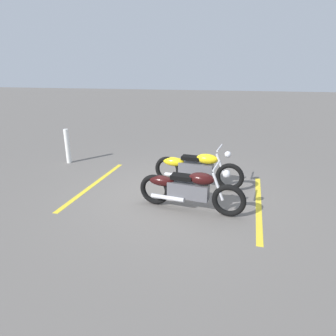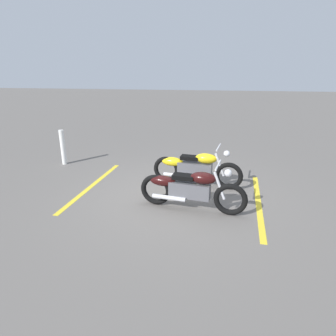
# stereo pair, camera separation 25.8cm
# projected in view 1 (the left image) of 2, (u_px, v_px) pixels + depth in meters

# --- Properties ---
(ground_plane) EXTENTS (60.00, 60.00, 0.00)m
(ground_plane) POSITION_uv_depth(u_px,v_px,m) (173.00, 195.00, 6.79)
(ground_plane) COLOR #66605B
(motorcycle_bright_foreground) EXTENTS (2.22, 0.65, 1.04)m
(motorcycle_bright_foreground) POSITION_uv_depth(u_px,v_px,m) (195.00, 168.00, 7.17)
(motorcycle_bright_foreground) COLOR black
(motorcycle_bright_foreground) RESTS_ON ground
(motorcycle_dark_foreground) EXTENTS (2.22, 0.66, 1.04)m
(motorcycle_dark_foreground) POSITION_uv_depth(u_px,v_px,m) (188.00, 189.00, 5.96)
(motorcycle_dark_foreground) COLOR black
(motorcycle_dark_foreground) RESTS_ON ground
(bollard_post) EXTENTS (0.14, 0.14, 1.04)m
(bollard_post) POSITION_uv_depth(u_px,v_px,m) (67.00, 146.00, 8.87)
(bollard_post) COLOR white
(bollard_post) RESTS_ON ground
(parking_stripe_near) EXTENTS (0.38, 3.20, 0.01)m
(parking_stripe_near) POSITION_uv_depth(u_px,v_px,m) (259.00, 205.00, 6.31)
(parking_stripe_near) COLOR yellow
(parking_stripe_near) RESTS_ON ground
(parking_stripe_mid) EXTENTS (0.38, 3.20, 0.01)m
(parking_stripe_mid) POSITION_uv_depth(u_px,v_px,m) (94.00, 184.00, 7.39)
(parking_stripe_mid) COLOR yellow
(parking_stripe_mid) RESTS_ON ground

